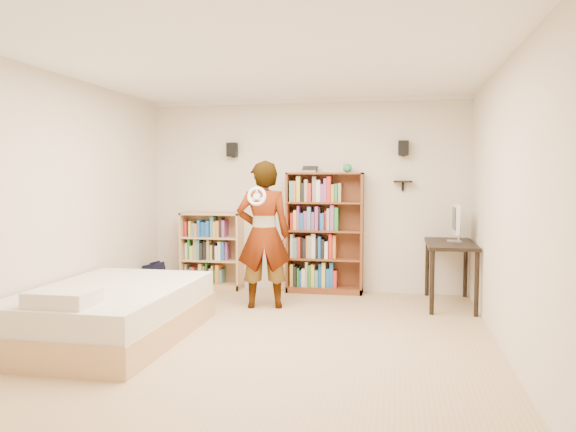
% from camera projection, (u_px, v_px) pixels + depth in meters
% --- Properties ---
extents(ground, '(4.50, 5.00, 0.01)m').
position_uv_depth(ground, '(265.00, 339.00, 5.60)').
color(ground, tan).
rests_on(ground, ground).
extents(room_shell, '(4.52, 5.02, 2.71)m').
position_uv_depth(room_shell, '(265.00, 162.00, 5.48)').
color(room_shell, beige).
rests_on(room_shell, ground).
extents(crown_molding, '(4.50, 5.00, 0.06)m').
position_uv_depth(crown_molding, '(265.00, 67.00, 5.41)').
color(crown_molding, silver).
rests_on(crown_molding, room_shell).
extents(speaker_left, '(0.14, 0.12, 0.20)m').
position_uv_depth(speaker_left, '(232.00, 150.00, 8.01)').
color(speaker_left, black).
rests_on(speaker_left, room_shell).
extents(speaker_right, '(0.14, 0.12, 0.20)m').
position_uv_depth(speaker_right, '(403.00, 148.00, 7.55)').
color(speaker_right, black).
rests_on(speaker_right, room_shell).
extents(wall_shelf, '(0.25, 0.16, 0.02)m').
position_uv_depth(wall_shelf, '(403.00, 181.00, 7.59)').
color(wall_shelf, black).
rests_on(wall_shelf, room_shell).
extents(tall_bookshelf, '(1.06, 0.31, 1.67)m').
position_uv_depth(tall_bookshelf, '(325.00, 233.00, 7.78)').
color(tall_bookshelf, brown).
rests_on(tall_bookshelf, ground).
extents(low_bookshelf, '(0.87, 0.33, 1.09)m').
position_uv_depth(low_bookshelf, '(212.00, 251.00, 8.10)').
color(low_bookshelf, tan).
rests_on(low_bookshelf, ground).
extents(computer_desk, '(0.58, 1.17, 0.80)m').
position_uv_depth(computer_desk, '(450.00, 274.00, 7.03)').
color(computer_desk, black).
rests_on(computer_desk, ground).
extents(imac, '(0.12, 0.48, 0.48)m').
position_uv_depth(imac, '(455.00, 223.00, 7.07)').
color(imac, silver).
rests_on(imac, computer_desk).
extents(daybed, '(1.43, 2.20, 0.65)m').
position_uv_depth(daybed, '(111.00, 306.00, 5.60)').
color(daybed, silver).
rests_on(daybed, ground).
extents(person, '(0.74, 0.57, 1.81)m').
position_uv_depth(person, '(264.00, 235.00, 6.89)').
color(person, black).
rests_on(person, ground).
extents(wii_wheel, '(0.23, 0.09, 0.23)m').
position_uv_depth(wii_wheel, '(257.00, 196.00, 6.52)').
color(wii_wheel, silver).
rests_on(wii_wheel, person).
extents(navy_bag, '(0.33, 0.24, 0.42)m').
position_uv_depth(navy_bag, '(156.00, 277.00, 7.88)').
color(navy_bag, black).
rests_on(navy_bag, ground).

